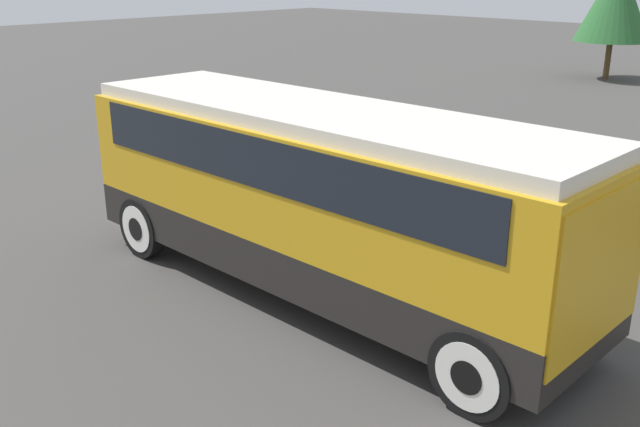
# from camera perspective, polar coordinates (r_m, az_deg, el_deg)

# --- Properties ---
(ground_plane) EXTENTS (120.00, 120.00, 0.00)m
(ground_plane) POSITION_cam_1_polar(r_m,az_deg,el_deg) (12.31, -0.00, -6.38)
(ground_plane) COLOR #423F3D
(tour_bus) EXTENTS (9.45, 2.68, 3.22)m
(tour_bus) POSITION_cam_1_polar(r_m,az_deg,el_deg) (11.53, 0.34, 2.23)
(tour_bus) COLOR black
(tour_bus) RESTS_ON ground_plane
(parked_car_mid) EXTENTS (4.59, 1.83, 1.35)m
(parked_car_mid) POSITION_cam_1_polar(r_m,az_deg,el_deg) (19.19, 3.93, 5.20)
(parked_car_mid) COLOR maroon
(parked_car_mid) RESTS_ON ground_plane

